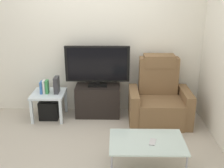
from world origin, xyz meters
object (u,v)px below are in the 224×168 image
tv_stand (98,100)px  recliner_armchair (159,100)px  game_console (57,85)px  coffee_table (147,143)px  side_table (49,97)px  book_middle (44,87)px  subwoofer_box (50,109)px  book_leftmost (42,87)px  cell_phone (153,142)px  book_rightmost (47,87)px  television (97,65)px

tv_stand → recliner_armchair: 1.05m
tv_stand → recliner_armchair: bearing=-11.7°
game_console → coffee_table: 1.98m
tv_stand → side_table: size_ratio=1.40×
coffee_table → book_middle: bearing=138.6°
subwoofer_box → book_leftmost: bearing=-168.7°
cell_phone → side_table: bearing=152.4°
tv_stand → recliner_armchair: recliner_armchair is taller
tv_stand → book_middle: book_middle is taller
game_console → coffee_table: (1.36, -1.41, -0.23)m
cell_phone → recliner_armchair: bearing=93.3°
subwoofer_box → book_middle: 0.41m
book_leftmost → book_rightmost: book_rightmost is taller
book_middle → game_console: bearing=8.5°
book_leftmost → cell_phone: (1.67, -1.41, -0.16)m
book_leftmost → game_console: (0.24, 0.03, 0.03)m
television → cell_phone: television is taller
recliner_armchair → subwoofer_box: 1.86m
coffee_table → cell_phone: 0.07m
recliner_armchair → game_console: recliner_armchair is taller
tv_stand → coffee_table: size_ratio=0.84×
subwoofer_box → book_leftmost: book_leftmost is taller
subwoofer_box → book_rightmost: (-0.01, -0.02, 0.41)m
subwoofer_box → tv_stand: bearing=8.4°
book_rightmost → cell_phone: size_ratio=1.49×
tv_stand → book_rightmost: book_rightmost is taller
book_leftmost → coffee_table: (1.61, -1.38, -0.19)m
recliner_armchair → book_middle: bearing=-179.9°
recliner_armchair → book_middle: (-1.90, 0.07, 0.19)m
side_table → tv_stand: bearing=8.4°
tv_stand → side_table: bearing=-171.6°
subwoofer_box → game_console: game_console is taller
television → book_leftmost: (-0.92, -0.16, -0.34)m
tv_stand → television: 0.63m
tv_stand → book_middle: (-0.88, -0.14, 0.30)m
book_leftmost → game_console: 0.25m
coffee_table → television: bearing=114.1°
book_middle → game_console: size_ratio=0.83×
recliner_armchair → game_console: 1.71m
side_table → book_leftmost: (-0.10, -0.02, 0.17)m
side_table → subwoofer_box: 0.23m
coffee_table → book_rightmost: bearing=137.7°
tv_stand → cell_phone: size_ratio=5.02×
book_leftmost → game_console: size_ratio=0.74×
television → coffee_table: bearing=-65.9°
recliner_armchair → coffee_table: size_ratio=1.20×
subwoofer_box → book_middle: size_ratio=1.39×
coffee_table → book_leftmost: bearing=139.3°
tv_stand → television: bearing=90.0°
book_middle → subwoofer_box: bearing=19.6°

